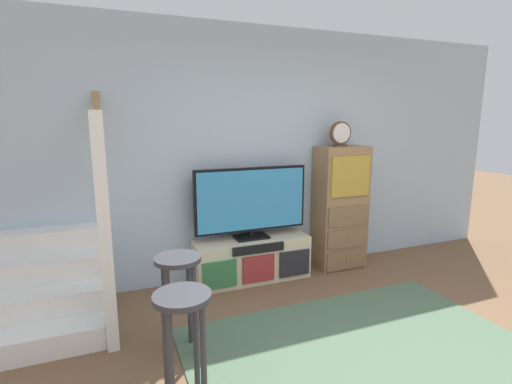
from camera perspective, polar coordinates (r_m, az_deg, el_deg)
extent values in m
cube|color=#A8BCD1|center=(4.29, 1.87, 5.73)|extent=(6.40, 0.12, 2.70)
cube|color=#4C664C|center=(3.19, 16.27, -22.48)|extent=(2.60, 1.80, 0.01)
cube|color=beige|center=(4.20, -0.60, -10.03)|extent=(1.26, 0.36, 0.47)
cube|color=#337042|center=(3.92, -5.43, -12.25)|extent=(0.35, 0.02, 0.28)
cube|color=maroon|center=(4.05, 0.40, -11.44)|extent=(0.35, 0.02, 0.28)
cube|color=#232328|center=(4.21, 5.79, -10.58)|extent=(0.35, 0.02, 0.28)
cube|color=black|center=(3.97, 0.40, -8.53)|extent=(0.57, 0.02, 0.09)
cube|color=black|center=(4.14, -0.71, -6.74)|extent=(0.36, 0.22, 0.02)
cylinder|color=black|center=(4.12, -0.71, -6.18)|extent=(0.05, 0.05, 0.06)
cube|color=black|center=(4.03, -0.72, -1.12)|extent=(1.24, 0.05, 0.68)
cube|color=#338CCC|center=(4.00, -0.57, -1.20)|extent=(1.19, 0.01, 0.63)
cube|color=#93704C|center=(4.57, 12.48, -2.27)|extent=(0.58, 0.34, 1.43)
cube|color=brown|center=(4.60, 13.45, -9.85)|extent=(0.53, 0.02, 0.22)
sphere|color=olive|center=(4.58, 13.58, -9.92)|extent=(0.03, 0.03, 0.03)
cube|color=brown|center=(4.51, 13.60, -6.73)|extent=(0.53, 0.02, 0.22)
sphere|color=olive|center=(4.50, 13.73, -6.80)|extent=(0.03, 0.03, 0.03)
cube|color=brown|center=(4.44, 13.75, -3.51)|extent=(0.53, 0.02, 0.22)
sphere|color=olive|center=(4.43, 13.88, -3.56)|extent=(0.03, 0.03, 0.03)
cube|color=#B79333|center=(4.35, 14.02, 2.28)|extent=(0.49, 0.02, 0.45)
cube|color=#4C3823|center=(4.42, 12.46, 6.83)|extent=(0.15, 0.08, 0.02)
cylinder|color=brown|center=(4.41, 12.54, 8.65)|extent=(0.26, 0.04, 0.26)
cylinder|color=silver|center=(4.39, 12.73, 8.63)|extent=(0.22, 0.01, 0.22)
cube|color=white|center=(3.46, -29.47, -19.00)|extent=(0.90, 0.26, 0.19)
cube|color=white|center=(3.64, -29.07, -15.71)|extent=(0.90, 0.26, 0.38)
cube|color=white|center=(3.84, -28.73, -12.75)|extent=(0.90, 0.26, 0.57)
cube|color=white|center=(4.05, -28.42, -10.08)|extent=(0.90, 0.26, 0.76)
cube|color=white|center=(4.26, -28.15, -7.67)|extent=(0.90, 0.26, 0.95)
cube|color=white|center=(2.98, -21.69, -6.23)|extent=(0.09, 0.09, 1.80)
cube|color=#9E7547|center=(3.51, -22.68, 9.46)|extent=(0.06, 1.33, 0.99)
cylinder|color=#333338|center=(2.40, -12.63, -24.51)|extent=(0.04, 0.04, 0.72)
cylinder|color=#333338|center=(2.42, -7.86, -23.88)|extent=(0.04, 0.04, 0.72)
cylinder|color=#333338|center=(2.55, -13.36, -22.14)|extent=(0.04, 0.04, 0.72)
cylinder|color=#333338|center=(2.58, -8.93, -21.60)|extent=(0.04, 0.04, 0.72)
cylinder|color=#333338|center=(2.30, -11.04, -15.15)|extent=(0.34, 0.34, 0.03)
cylinder|color=#333338|center=(2.90, -12.94, -17.72)|extent=(0.04, 0.04, 0.73)
cylinder|color=#333338|center=(2.92, -9.15, -17.28)|extent=(0.04, 0.04, 0.73)
cylinder|color=#333338|center=(3.06, -13.50, -16.10)|extent=(0.04, 0.04, 0.73)
cylinder|color=#333338|center=(3.09, -9.94, -15.70)|extent=(0.04, 0.04, 0.73)
cylinder|color=#333338|center=(2.83, -11.68, -9.81)|extent=(0.34, 0.34, 0.03)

